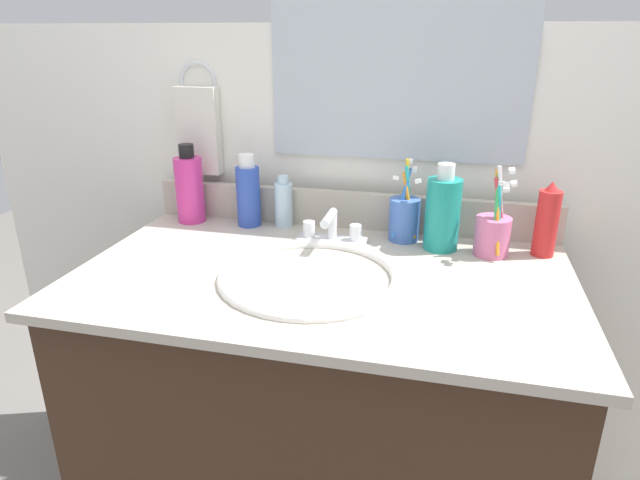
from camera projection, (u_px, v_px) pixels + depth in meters
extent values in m
cube|color=#382316|center=(322.00, 438.00, 1.26)|extent=(0.96, 0.55, 0.80)
cube|color=#B2A899|center=(322.00, 277.00, 1.11)|extent=(1.00, 0.60, 0.02)
cube|color=#B2A899|center=(349.00, 210.00, 1.35)|extent=(1.00, 0.02, 0.09)
cube|color=white|center=(352.00, 279.00, 1.49)|extent=(2.10, 0.04, 1.30)
cube|color=#B2BCC6|center=(400.00, 35.00, 1.22)|extent=(0.60, 0.01, 0.56)
torus|color=silver|center=(198.00, 82.00, 1.37)|extent=(0.10, 0.01, 0.10)
cube|color=silver|center=(199.00, 131.00, 1.40)|extent=(0.11, 0.04, 0.22)
torus|color=white|center=(310.00, 276.00, 1.08)|extent=(0.37, 0.37, 0.02)
ellipsoid|color=white|center=(310.00, 296.00, 1.10)|extent=(0.32, 0.32, 0.11)
cylinder|color=#B2B5BA|center=(311.00, 312.00, 1.11)|extent=(0.04, 0.04, 0.01)
cube|color=silver|center=(332.00, 240.00, 1.26)|extent=(0.16, 0.05, 0.01)
cylinder|color=silver|center=(332.00, 226.00, 1.25)|extent=(0.02, 0.02, 0.06)
cylinder|color=silver|center=(329.00, 218.00, 1.21)|extent=(0.02, 0.09, 0.02)
cylinder|color=silver|center=(309.00, 229.00, 1.27)|extent=(0.03, 0.03, 0.04)
cylinder|color=silver|center=(356.00, 233.00, 1.24)|extent=(0.03, 0.03, 0.04)
cylinder|color=teal|center=(443.00, 214.00, 1.20)|extent=(0.08, 0.08, 0.16)
cylinder|color=white|center=(446.00, 172.00, 1.17)|extent=(0.04, 0.04, 0.03)
cylinder|color=silver|center=(284.00, 205.00, 1.36)|extent=(0.04, 0.04, 0.11)
cylinder|color=silver|center=(283.00, 180.00, 1.33)|extent=(0.03, 0.03, 0.02)
cylinder|color=red|center=(546.00, 224.00, 1.17)|extent=(0.05, 0.05, 0.15)
cone|color=red|center=(552.00, 186.00, 1.14)|extent=(0.03, 0.03, 0.02)
cylinder|color=#D8338C|center=(190.00, 190.00, 1.38)|extent=(0.07, 0.07, 0.17)
cylinder|color=black|center=(186.00, 151.00, 1.35)|extent=(0.04, 0.04, 0.03)
cylinder|color=#2D4CB2|center=(248.00, 197.00, 1.35)|extent=(0.06, 0.06, 0.15)
cylinder|color=white|center=(247.00, 161.00, 1.32)|extent=(0.04, 0.04, 0.03)
cylinder|color=#D16693|center=(492.00, 236.00, 1.18)|extent=(0.08, 0.08, 0.09)
cylinder|color=white|center=(501.00, 209.00, 1.16)|extent=(0.04, 0.02, 0.19)
cube|color=white|center=(512.00, 171.00, 1.14)|extent=(0.01, 0.02, 0.01)
cylinder|color=green|center=(496.00, 215.00, 1.15)|extent=(0.01, 0.04, 0.17)
cube|color=white|center=(502.00, 183.00, 1.11)|extent=(0.01, 0.02, 0.01)
cylinder|color=orange|center=(497.00, 213.00, 1.15)|extent=(0.02, 0.07, 0.17)
cube|color=white|center=(507.00, 184.00, 1.10)|extent=(0.01, 0.02, 0.02)
cylinder|color=#D8333F|center=(501.00, 214.00, 1.17)|extent=(0.05, 0.02, 0.16)
cube|color=white|center=(514.00, 184.00, 1.14)|extent=(0.01, 0.02, 0.01)
cylinder|color=#26B2B2|center=(499.00, 218.00, 1.16)|extent=(0.02, 0.02, 0.15)
cube|color=white|center=(506.00, 190.00, 1.12)|extent=(0.01, 0.02, 0.01)
cylinder|color=#3F66B7|center=(404.00, 219.00, 1.27)|extent=(0.07, 0.07, 0.10)
cylinder|color=#26B2B2|center=(409.00, 200.00, 1.26)|extent=(0.02, 0.03, 0.17)
cube|color=white|center=(415.00, 169.00, 1.24)|extent=(0.01, 0.02, 0.01)
cylinder|color=orange|center=(409.00, 205.00, 1.24)|extent=(0.04, 0.03, 0.15)
cube|color=white|center=(418.00, 181.00, 1.21)|extent=(0.01, 0.02, 0.01)
cylinder|color=blue|center=(402.00, 203.00, 1.24)|extent=(0.04, 0.05, 0.16)
cube|color=white|center=(396.00, 178.00, 1.20)|extent=(0.01, 0.02, 0.01)
cylinder|color=yellow|center=(407.00, 197.00, 1.26)|extent=(0.01, 0.03, 0.18)
cube|color=white|center=(410.00, 162.00, 1.24)|extent=(0.01, 0.02, 0.01)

